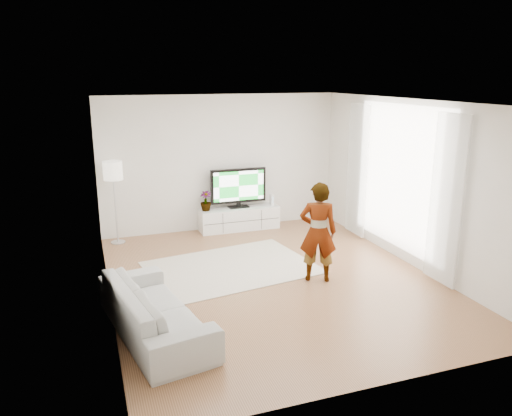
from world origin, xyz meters
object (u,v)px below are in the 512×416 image
object	(u,v)px
floor_lamp	(113,174)
rug	(232,267)
sofa	(154,309)
media_console	(239,218)
player	(318,232)
television	(238,187)

from	to	relation	value
floor_lamp	rug	bearing A→B (deg)	-49.10
rug	floor_lamp	bearing A→B (deg)	130.90
rug	sofa	size ratio (longest dim) A/B	1.21
media_console	rug	distance (m)	2.21
rug	sofa	world-z (taller)	sofa
media_console	player	distance (m)	3.08
sofa	floor_lamp	size ratio (longest dim) A/B	1.39
rug	floor_lamp	world-z (taller)	floor_lamp
media_console	floor_lamp	distance (m)	2.74
media_console	player	size ratio (longest dim) A/B	1.05
media_console	floor_lamp	bearing A→B (deg)	-178.47
rug	player	bearing A→B (deg)	-40.00
player	television	bearing A→B (deg)	-59.78
media_console	sofa	xyz separation A→B (m)	(-2.32, -3.85, 0.09)
television	player	size ratio (longest dim) A/B	0.75
sofa	floor_lamp	bearing A→B (deg)	-7.98
rug	player	distance (m)	1.68
television	floor_lamp	size ratio (longest dim) A/B	0.74
television	sofa	distance (m)	4.56
television	floor_lamp	bearing A→B (deg)	-177.84
television	sofa	bearing A→B (deg)	-120.87
television	sofa	world-z (taller)	television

